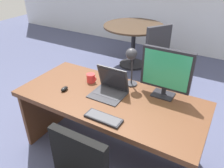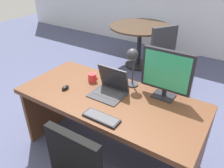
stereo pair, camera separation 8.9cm
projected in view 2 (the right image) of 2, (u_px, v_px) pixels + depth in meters
name	position (u px, v px, depth m)	size (l,w,h in m)	color
ground	(162.00, 92.00, 3.54)	(12.00, 12.00, 0.00)	#474C6B
desk	(112.00, 111.00, 2.21)	(1.76, 0.80, 0.74)	#56331E
monitor	(167.00, 72.00, 1.96)	(0.46, 0.16, 0.46)	black
laptop	(111.00, 85.00, 2.11)	(0.31, 0.28, 0.26)	#2D2D33
keyboard	(101.00, 118.00, 1.80)	(0.31, 0.11, 0.02)	black
mouse	(65.00, 88.00, 2.19)	(0.05, 0.09, 0.04)	black
desk_lamp	(132.00, 59.00, 2.11)	(0.12, 0.14, 0.40)	#2D2D33
coffee_mug	(92.00, 78.00, 2.32)	(0.11, 0.09, 0.09)	red
meeting_table	(140.00, 36.00, 4.09)	(1.11, 1.11, 0.79)	black
meeting_chair_near	(167.00, 65.00, 3.49)	(0.65, 0.64, 0.96)	black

